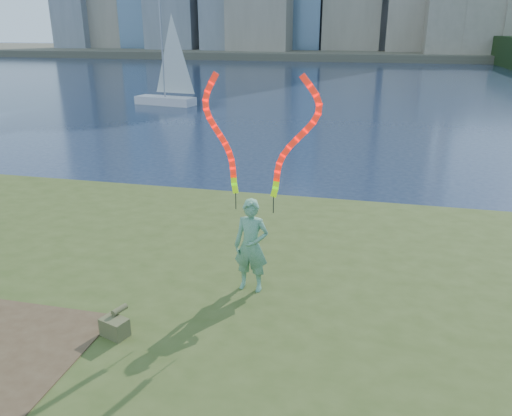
# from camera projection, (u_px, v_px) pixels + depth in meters

# --- Properties ---
(ground) EXTENTS (320.00, 320.00, 0.00)m
(ground) POSITION_uv_depth(u_px,v_px,m) (191.00, 309.00, 9.77)
(ground) COLOR #18243C
(ground) RESTS_ON ground
(grassy_knoll) EXTENTS (20.00, 18.00, 0.80)m
(grassy_knoll) POSITION_uv_depth(u_px,v_px,m) (137.00, 368.00, 7.56)
(grassy_knoll) COLOR #3A4A1A
(grassy_knoll) RESTS_ON ground
(far_shore) EXTENTS (320.00, 40.00, 1.20)m
(far_shore) POSITION_uv_depth(u_px,v_px,m) (362.00, 53.00, 96.50)
(far_shore) COLOR brown
(far_shore) RESTS_ON ground
(woman_with_ribbons) EXTENTS (2.07, 0.44, 4.05)m
(woman_with_ribbons) POSITION_uv_depth(u_px,v_px,m) (252.00, 215.00, 8.47)
(woman_with_ribbons) COLOR #106B30
(woman_with_ribbons) RESTS_ON grassy_knoll
(canvas_bag) EXTENTS (0.47, 0.52, 0.38)m
(canvas_bag) POSITION_uv_depth(u_px,v_px,m) (115.00, 326.00, 7.52)
(canvas_bag) COLOR #4F532B
(canvas_bag) RESTS_ON grassy_knoll
(sailboat) EXTENTS (4.67, 2.17, 7.01)m
(sailboat) POSITION_uv_depth(u_px,v_px,m) (167.00, 88.00, 35.09)
(sailboat) COLOR silver
(sailboat) RESTS_ON ground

